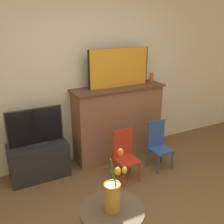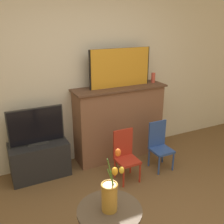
{
  "view_description": "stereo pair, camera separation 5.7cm",
  "coord_description": "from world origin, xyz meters",
  "px_view_note": "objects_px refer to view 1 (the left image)",
  "views": [
    {
      "loc": [
        -1.2,
        -1.25,
        2.0
      ],
      "look_at": [
        0.07,
        1.18,
        1.02
      ],
      "focal_mm": 42.0,
      "sensor_mm": 36.0,
      "label": 1
    },
    {
      "loc": [
        -1.15,
        -1.28,
        2.0
      ],
      "look_at": [
        0.07,
        1.18,
        1.02
      ],
      "focal_mm": 42.0,
      "sensor_mm": 36.0,
      "label": 2
    }
  ],
  "objects_px": {
    "tv_monitor": "(35,127)",
    "vase_tulips": "(113,194)",
    "chair_red": "(125,153)",
    "chair_blue": "(158,143)",
    "painting": "(119,68)"
  },
  "relations": [
    {
      "from": "vase_tulips",
      "to": "tv_monitor",
      "type": "bearing_deg",
      "value": 98.58
    },
    {
      "from": "tv_monitor",
      "to": "chair_blue",
      "type": "relative_size",
      "value": 1.05
    },
    {
      "from": "tv_monitor",
      "to": "chair_red",
      "type": "xyz_separation_m",
      "value": [
        0.99,
        -0.56,
        -0.35
      ]
    },
    {
      "from": "chair_blue",
      "to": "vase_tulips",
      "type": "relative_size",
      "value": 1.35
    },
    {
      "from": "tv_monitor",
      "to": "vase_tulips",
      "type": "height_order",
      "value": "vase_tulips"
    },
    {
      "from": "painting",
      "to": "chair_blue",
      "type": "bearing_deg",
      "value": -59.42
    },
    {
      "from": "painting",
      "to": "vase_tulips",
      "type": "xyz_separation_m",
      "value": [
        -0.97,
        -1.67,
        -0.64
      ]
    },
    {
      "from": "painting",
      "to": "chair_blue",
      "type": "height_order",
      "value": "painting"
    },
    {
      "from": "chair_red",
      "to": "chair_blue",
      "type": "relative_size",
      "value": 1.0
    },
    {
      "from": "tv_monitor",
      "to": "chair_blue",
      "type": "xyz_separation_m",
      "value": [
        1.55,
        -0.53,
        -0.35
      ]
    },
    {
      "from": "tv_monitor",
      "to": "chair_red",
      "type": "distance_m",
      "value": 1.19
    },
    {
      "from": "tv_monitor",
      "to": "chair_red",
      "type": "bearing_deg",
      "value": -29.76
    },
    {
      "from": "painting",
      "to": "chair_red",
      "type": "relative_size",
      "value": 1.39
    },
    {
      "from": "chair_red",
      "to": "vase_tulips",
      "type": "height_order",
      "value": "vase_tulips"
    },
    {
      "from": "painting",
      "to": "tv_monitor",
      "type": "relative_size",
      "value": 1.33
    }
  ]
}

